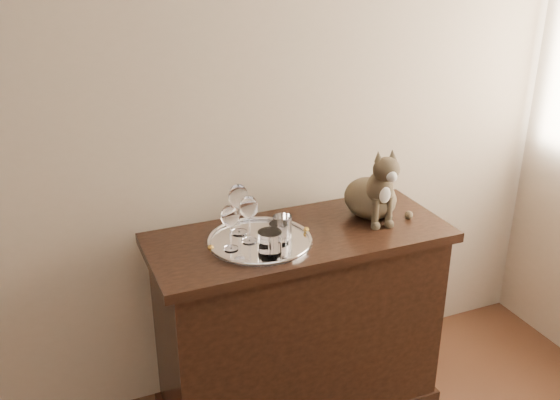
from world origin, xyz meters
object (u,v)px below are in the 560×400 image
(tray, at_px, (260,242))
(wine_glass_d, at_px, (249,219))
(wine_glass_c, at_px, (230,227))
(sideboard, at_px, (299,324))
(tumbler_b, at_px, (270,244))
(tumbler_a, at_px, (279,234))
(cat, at_px, (371,180))
(tumbler_c, at_px, (282,226))
(wine_glass_b, at_px, (239,209))

(tray, height_order, wine_glass_d, wine_glass_d)
(tray, xyz_separation_m, wine_glass_c, (-0.12, -0.02, 0.09))
(sideboard, bearing_deg, tumbler_b, -142.13)
(tumbler_a, distance_m, tumbler_b, 0.10)
(tumbler_a, relative_size, cat, 0.26)
(tumbler_b, distance_m, tumbler_c, 0.17)
(sideboard, bearing_deg, cat, 6.68)
(tumbler_a, bearing_deg, sideboard, 29.10)
(sideboard, relative_size, tumbler_b, 12.20)
(tray, distance_m, cat, 0.54)
(tumbler_b, bearing_deg, wine_glass_d, 100.84)
(wine_glass_b, distance_m, tumbler_b, 0.24)
(tumbler_b, bearing_deg, tumbler_c, 52.01)
(wine_glass_c, relative_size, cat, 0.55)
(wine_glass_c, bearing_deg, tray, 8.99)
(tumbler_b, bearing_deg, tray, 85.43)
(tray, xyz_separation_m, tumbler_a, (0.06, -0.05, 0.05))
(tumbler_b, height_order, tumbler_c, tumbler_b)
(tumbler_a, height_order, cat, cat)
(wine_glass_c, distance_m, tumbler_c, 0.23)
(tumbler_a, distance_m, cat, 0.48)
(sideboard, height_order, tumbler_b, tumbler_b)
(tumbler_c, height_order, cat, cat)
(tray, xyz_separation_m, cat, (0.51, 0.06, 0.16))
(wine_glass_d, xyz_separation_m, tumbler_a, (0.10, -0.06, -0.05))
(wine_glass_c, xyz_separation_m, tumbler_c, (0.22, 0.03, -0.05))
(sideboard, bearing_deg, tumbler_a, -150.90)
(wine_glass_d, xyz_separation_m, tumbler_c, (0.13, -0.01, -0.05))
(tumbler_b, distance_m, cat, 0.56)
(wine_glass_d, height_order, tumbler_b, wine_glass_d)
(tray, bearing_deg, tumbler_c, 4.91)
(wine_glass_d, height_order, tumbler_a, wine_glass_d)
(tumbler_c, bearing_deg, tumbler_b, -127.99)
(wine_glass_d, bearing_deg, cat, 4.30)
(wine_glass_b, distance_m, cat, 0.56)
(wine_glass_b, xyz_separation_m, wine_glass_c, (-0.07, -0.12, -0.01))
(tray, relative_size, wine_glass_c, 2.25)
(tumbler_c, bearing_deg, tumbler_a, -123.48)
(sideboard, distance_m, wine_glass_b, 0.59)
(sideboard, bearing_deg, tray, -174.62)
(sideboard, distance_m, cat, 0.68)
(wine_glass_c, height_order, cat, cat)
(sideboard, xyz_separation_m, tray, (-0.17, -0.02, 0.43))
(wine_glass_c, bearing_deg, tumbler_b, -43.82)
(tumbler_a, xyz_separation_m, cat, (0.45, 0.10, 0.11))
(wine_glass_c, bearing_deg, sideboard, 6.88)
(wine_glass_c, distance_m, tumbler_b, 0.16)
(wine_glass_b, xyz_separation_m, tumbler_c, (0.14, -0.09, -0.06))
(cat, bearing_deg, sideboard, -168.49)
(wine_glass_b, height_order, cat, cat)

